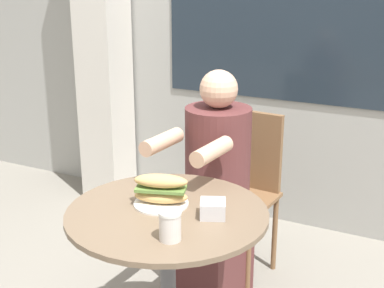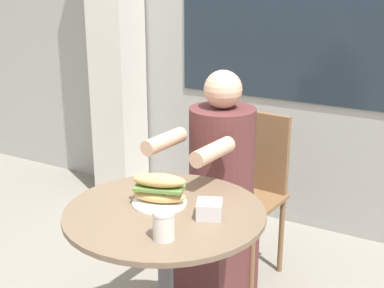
% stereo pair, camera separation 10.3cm
% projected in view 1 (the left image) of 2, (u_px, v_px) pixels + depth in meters
% --- Properties ---
extents(lattice_pillar, '(0.28, 0.28, 2.40)m').
position_uv_depth(lattice_pillar, '(102.00, 28.00, 3.55)').
color(lattice_pillar, beige).
rests_on(lattice_pillar, ground_plane).
extents(cafe_table, '(0.75, 0.75, 0.72)m').
position_uv_depth(cafe_table, '(168.00, 256.00, 2.03)').
color(cafe_table, brown).
rests_on(cafe_table, ground_plane).
extents(diner_chair, '(0.41, 0.41, 0.87)m').
position_uv_depth(diner_chair, '(243.00, 179.00, 2.81)').
color(diner_chair, brown).
rests_on(diner_chair, ground_plane).
extents(seated_diner, '(0.34, 0.56, 1.15)m').
position_uv_depth(seated_diner, '(214.00, 206.00, 2.52)').
color(seated_diner, brown).
rests_on(seated_diner, ground_plane).
extents(sandwich_on_plate, '(0.22, 0.21, 0.12)m').
position_uv_depth(sandwich_on_plate, '(161.00, 191.00, 2.00)').
color(sandwich_on_plate, white).
rests_on(sandwich_on_plate, cafe_table).
extents(drink_cup, '(0.08, 0.08, 0.10)m').
position_uv_depth(drink_cup, '(170.00, 225.00, 1.74)').
color(drink_cup, silver).
rests_on(drink_cup, cafe_table).
extents(napkin_box, '(0.12, 0.12, 0.06)m').
position_uv_depth(napkin_box, '(213.00, 209.00, 1.91)').
color(napkin_box, silver).
rests_on(napkin_box, cafe_table).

